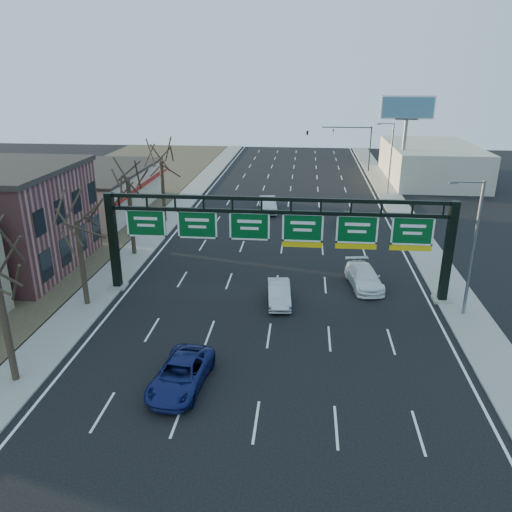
# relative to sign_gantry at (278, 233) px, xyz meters

# --- Properties ---
(ground) EXTENTS (160.00, 160.00, 0.00)m
(ground) POSITION_rel_sign_gantry_xyz_m (-0.16, -8.00, -4.63)
(ground) COLOR black
(ground) RESTS_ON ground
(sidewalk_left) EXTENTS (3.00, 120.00, 0.12)m
(sidewalk_left) POSITION_rel_sign_gantry_xyz_m (-12.96, 12.00, -4.57)
(sidewalk_left) COLOR gray
(sidewalk_left) RESTS_ON ground
(sidewalk_right) EXTENTS (3.00, 120.00, 0.12)m
(sidewalk_right) POSITION_rel_sign_gantry_xyz_m (12.64, 12.00, -4.57)
(sidewalk_right) COLOR gray
(sidewalk_right) RESTS_ON ground
(dirt_strip_left) EXTENTS (21.00, 120.00, 0.06)m
(dirt_strip_left) POSITION_rel_sign_gantry_xyz_m (-25.16, 12.00, -4.60)
(dirt_strip_left) COLOR #473D2B
(dirt_strip_left) RESTS_ON ground
(lane_markings) EXTENTS (21.60, 120.00, 0.01)m
(lane_markings) POSITION_rel_sign_gantry_xyz_m (-0.16, 12.00, -4.62)
(lane_markings) COLOR white
(lane_markings) RESTS_ON ground
(sign_gantry) EXTENTS (24.60, 1.20, 7.20)m
(sign_gantry) POSITION_rel_sign_gantry_xyz_m (0.00, 0.00, 0.00)
(sign_gantry) COLOR black
(sign_gantry) RESTS_ON ground
(brick_block) EXTENTS (10.40, 12.40, 8.30)m
(brick_block) POSITION_rel_sign_gantry_xyz_m (-21.66, 3.00, -0.47)
(brick_block) COLOR brown
(brick_block) RESTS_ON ground
(cream_strip) EXTENTS (10.90, 18.40, 4.70)m
(cream_strip) POSITION_rel_sign_gantry_xyz_m (-21.64, 21.00, -2.27)
(cream_strip) COLOR #B9AE99
(cream_strip) RESTS_ON ground
(building_right_distant) EXTENTS (12.00, 20.00, 5.00)m
(building_right_distant) POSITION_rel_sign_gantry_xyz_m (19.84, 42.00, -2.13)
(building_right_distant) COLOR #B9AE99
(building_right_distant) RESTS_ON ground
(tree_gantry) EXTENTS (3.60, 3.60, 8.48)m
(tree_gantry) POSITION_rel_sign_gantry_xyz_m (-12.96, -3.00, 2.48)
(tree_gantry) COLOR #2D2119
(tree_gantry) RESTS_ON sidewalk_left
(tree_mid) EXTENTS (3.60, 3.60, 9.24)m
(tree_mid) POSITION_rel_sign_gantry_xyz_m (-12.96, 7.00, 3.23)
(tree_mid) COLOR #2D2119
(tree_mid) RESTS_ON sidewalk_left
(tree_far) EXTENTS (3.60, 3.60, 8.86)m
(tree_far) POSITION_rel_sign_gantry_xyz_m (-12.96, 17.00, 2.86)
(tree_far) COLOR #2D2119
(tree_far) RESTS_ON sidewalk_left
(streetlight_near) EXTENTS (2.15, 0.22, 9.00)m
(streetlight_near) POSITION_rel_sign_gantry_xyz_m (12.31, -2.00, 0.45)
(streetlight_near) COLOR slate
(streetlight_near) RESTS_ON sidewalk_right
(streetlight_far) EXTENTS (2.15, 0.22, 9.00)m
(streetlight_far) POSITION_rel_sign_gantry_xyz_m (12.31, 32.00, 0.45)
(streetlight_far) COLOR slate
(streetlight_far) RESTS_ON sidewalk_right
(billboard_right) EXTENTS (7.00, 0.50, 12.00)m
(billboard_right) POSITION_rel_sign_gantry_xyz_m (14.84, 36.98, 4.43)
(billboard_right) COLOR slate
(billboard_right) RESTS_ON ground
(traffic_signal_mast) EXTENTS (10.16, 0.54, 7.00)m
(traffic_signal_mast) POSITION_rel_sign_gantry_xyz_m (5.53, 47.00, 0.87)
(traffic_signal_mast) COLOR black
(traffic_signal_mast) RESTS_ON ground
(car_blue_suv) EXTENTS (2.92, 5.42, 1.44)m
(car_blue_suv) POSITION_rel_sign_gantry_xyz_m (-4.24, -11.64, -3.91)
(car_blue_suv) COLOR navy
(car_blue_suv) RESTS_ON ground
(car_silver_sedan) EXTENTS (1.91, 4.44, 1.42)m
(car_silver_sedan) POSITION_rel_sign_gantry_xyz_m (0.19, -1.38, -3.92)
(car_silver_sedan) COLOR #ADADB2
(car_silver_sedan) RESTS_ON ground
(car_white_wagon) EXTENTS (2.85, 5.41, 1.50)m
(car_white_wagon) POSITION_rel_sign_gantry_xyz_m (6.35, 2.04, -3.88)
(car_white_wagon) COLOR white
(car_white_wagon) RESTS_ON ground
(car_grey_far) EXTENTS (2.08, 4.65, 1.55)m
(car_grey_far) POSITION_rel_sign_gantry_xyz_m (6.46, 17.26, -3.85)
(car_grey_far) COLOR #383A3C
(car_grey_far) RESTS_ON ground
(car_silver_distant) EXTENTS (2.49, 5.29, 1.68)m
(car_silver_distant) POSITION_rel_sign_gantry_xyz_m (-2.38, 22.04, -3.79)
(car_silver_distant) COLOR #B1B1B6
(car_silver_distant) RESTS_ON ground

